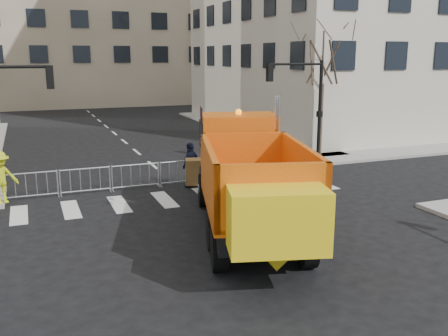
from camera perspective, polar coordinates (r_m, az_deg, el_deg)
name	(u,v)px	position (r m, az deg, el deg)	size (l,w,h in m)	color
ground	(246,242)	(15.50, 2.50, -8.50)	(120.00, 120.00, 0.00)	black
sidewalk_back	(171,179)	(23.14, -6.11, -1.21)	(64.00, 5.00, 0.15)	gray
building_far	(70,2)	(65.76, -17.16, 17.71)	(30.00, 18.00, 24.00)	gray
traffic_light_right	(320,112)	(27.04, 10.87, 6.29)	(0.18, 0.18, 5.40)	black
crowd_barriers	(159,174)	(22.00, -7.39, -0.70)	(12.60, 0.60, 1.10)	#9EA0A5
street_tree	(322,91)	(28.16, 11.08, 8.68)	(3.00, 3.00, 7.50)	#382B21
plow_truck	(249,176)	(15.66, 2.82, -0.91)	(5.83, 11.51, 4.32)	black
cop_a	(235,173)	(20.28, 1.32, -0.60)	(0.69, 0.45, 1.88)	black
cop_b	(239,166)	(21.81, 1.67, 0.21)	(0.87, 0.68, 1.78)	black
cop_c	(191,165)	(21.68, -3.81, 0.36)	(1.15, 0.48, 1.97)	black
worker	(1,177)	(20.50, -24.17, -1.00)	(1.29, 0.74, 1.99)	#C4D318
newspaper_box	(309,163)	(23.60, 9.70, 0.51)	(0.45, 0.40, 1.10)	maroon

